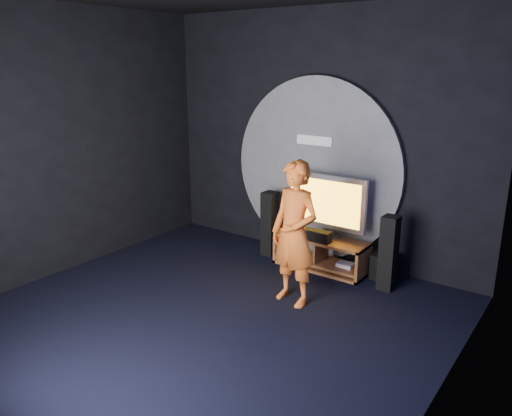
% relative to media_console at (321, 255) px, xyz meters
% --- Properties ---
extents(floor, '(5.00, 5.00, 0.00)m').
position_rel_media_console_xyz_m(floor, '(-0.36, -2.05, -0.20)').
color(floor, black).
rests_on(floor, ground).
extents(back_wall, '(5.00, 0.04, 3.50)m').
position_rel_media_console_xyz_m(back_wall, '(-0.36, 0.45, 1.55)').
color(back_wall, black).
rests_on(back_wall, ground).
extents(left_wall, '(0.04, 5.00, 3.50)m').
position_rel_media_console_xyz_m(left_wall, '(-2.86, -2.05, 1.55)').
color(left_wall, black).
rests_on(left_wall, ground).
extents(right_wall, '(0.04, 5.00, 3.50)m').
position_rel_media_console_xyz_m(right_wall, '(2.14, -2.05, 1.55)').
color(right_wall, black).
rests_on(right_wall, ground).
extents(wall_disc_panel, '(2.60, 0.11, 2.60)m').
position_rel_media_console_xyz_m(wall_disc_panel, '(-0.36, 0.39, 1.11)').
color(wall_disc_panel, '#515156').
rests_on(wall_disc_panel, ground).
extents(media_console, '(1.30, 0.45, 0.45)m').
position_rel_media_console_xyz_m(media_console, '(0.00, 0.00, 0.00)').
color(media_console, '#9E5C30').
rests_on(media_console, ground).
extents(tv, '(1.18, 0.22, 0.87)m').
position_rel_media_console_xyz_m(tv, '(-0.01, 0.07, 0.73)').
color(tv, '#AFAEB6').
rests_on(tv, media_console).
extents(center_speaker, '(0.40, 0.15, 0.15)m').
position_rel_media_console_xyz_m(center_speaker, '(-0.01, -0.15, 0.33)').
color(center_speaker, black).
rests_on(center_speaker, media_console).
extents(remote, '(0.18, 0.05, 0.02)m').
position_rel_media_console_xyz_m(remote, '(-0.48, -0.12, 0.27)').
color(remote, black).
rests_on(remote, media_console).
extents(tower_speaker_left, '(0.19, 0.21, 0.96)m').
position_rel_media_console_xyz_m(tower_speaker_left, '(-0.88, 0.02, 0.29)').
color(tower_speaker_left, black).
rests_on(tower_speaker_left, ground).
extents(tower_speaker_right, '(0.19, 0.21, 0.96)m').
position_rel_media_console_xyz_m(tower_speaker_right, '(0.98, -0.08, 0.29)').
color(tower_speaker_right, black).
rests_on(tower_speaker_right, ground).
extents(subwoofer, '(0.31, 0.31, 0.34)m').
position_rel_media_console_xyz_m(subwoofer, '(0.84, 0.20, -0.03)').
color(subwoofer, black).
rests_on(subwoofer, ground).
extents(player, '(0.68, 0.51, 1.72)m').
position_rel_media_console_xyz_m(player, '(0.21, -1.07, 0.67)').
color(player, '#DB5D1D').
rests_on(player, ground).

